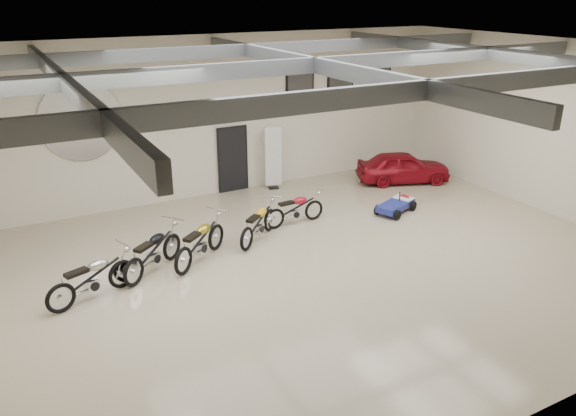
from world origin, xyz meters
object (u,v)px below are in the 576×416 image
go_kart (398,202)px  vintage_car (403,167)px  motorcycle_gold (200,241)px  banner_stand (273,159)px  motorcycle_black (153,251)px  motorcycle_red (295,208)px  motorcycle_yellow (258,222)px  motorcycle_silver (91,277)px

go_kart → vintage_car: vintage_car is taller
motorcycle_gold → go_kart: (6.37, 0.36, -0.24)m
banner_stand → go_kart: size_ratio=1.21×
banner_stand → motorcycle_black: bearing=-129.6°
motorcycle_gold → motorcycle_red: 3.30m
motorcycle_black → motorcycle_yellow: motorcycle_black is taller
go_kart → banner_stand: bearing=101.3°
motorcycle_black → go_kart: (7.53, 0.36, -0.24)m
motorcycle_gold → go_kart: motorcycle_gold is taller
banner_stand → motorcycle_red: (-0.85, -3.02, -0.53)m
motorcycle_gold → motorcycle_red: motorcycle_gold is taller
motorcycle_black → vintage_car: 9.73m
banner_stand → go_kart: 4.37m
motorcycle_gold → motorcycle_yellow: bearing=-23.7°
banner_stand → go_kart: (2.36, -3.61, -0.71)m
motorcycle_yellow → vintage_car: vintage_car is taller
motorcycle_red → go_kart: (3.21, -0.59, -0.17)m
vintage_car → banner_stand: bearing=91.6°
go_kart → vintage_car: (1.88, 2.11, 0.23)m
vintage_car → motorcycle_red: bearing=127.7°
banner_stand → motorcycle_gold: (-4.01, -3.97, -0.46)m
motorcycle_black → motorcycle_silver: bearing=165.1°
banner_stand → motorcycle_yellow: bearing=-109.4°
banner_stand → vintage_car: size_ratio=0.64×
motorcycle_silver → go_kart: motorcycle_silver is taller
go_kart → motorcycle_silver: bearing=164.4°
banner_stand → motorcycle_gold: bearing=-122.4°
vintage_car → go_kart: bearing=159.3°
motorcycle_yellow → banner_stand: bearing=19.4°
motorcycle_black → banner_stand: bearing=0.0°
motorcycle_gold → motorcycle_yellow: motorcycle_gold is taller
motorcycle_silver → motorcycle_black: motorcycle_black is taller
motorcycle_black → motorcycle_red: bearing=-25.1°
motorcycle_black → motorcycle_red: 4.42m
motorcycle_gold → banner_stand: bearing=6.8°
motorcycle_black → motorcycle_gold: bearing=-37.3°
motorcycle_black → motorcycle_red: motorcycle_black is taller
motorcycle_gold → motorcycle_yellow: size_ratio=1.08×
motorcycle_gold → go_kart: bearing=-34.7°
motorcycle_silver → motorcycle_yellow: size_ratio=1.04×
motorcycle_yellow → vintage_car: (6.47, 2.02, 0.03)m
motorcycle_black → motorcycle_gold: size_ratio=0.98×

